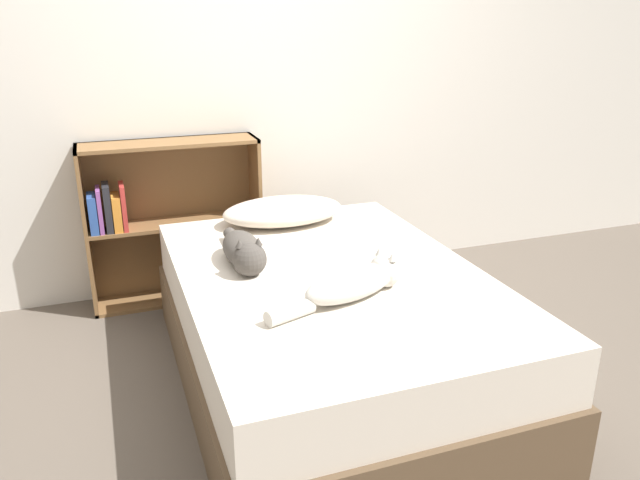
{
  "coord_description": "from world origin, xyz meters",
  "views": [
    {
      "loc": [
        -0.88,
        -2.29,
        1.57
      ],
      "look_at": [
        0.0,
        0.14,
        0.63
      ],
      "focal_mm": 35.0,
      "sensor_mm": 36.0,
      "label": 1
    }
  ],
  "objects": [
    {
      "name": "bookshelf",
      "position": [
        -0.56,
        1.17,
        0.48
      ],
      "size": [
        0.96,
        0.26,
        0.92
      ],
      "color": "brown",
      "rests_on": "ground_plane"
    },
    {
      "name": "bed",
      "position": [
        0.0,
        0.0,
        0.26
      ],
      "size": [
        1.28,
        1.85,
        0.53
      ],
      "color": "brown",
      "rests_on": "ground_plane"
    },
    {
      "name": "pillow",
      "position": [
        0.0,
        0.71,
        0.6
      ],
      "size": [
        0.64,
        0.37,
        0.13
      ],
      "color": "beige",
      "rests_on": "bed"
    },
    {
      "name": "wall_back",
      "position": [
        0.0,
        1.3,
        1.25
      ],
      "size": [
        8.0,
        0.06,
        2.5
      ],
      "color": "silver",
      "rests_on": "ground_plane"
    },
    {
      "name": "ground_plane",
      "position": [
        0.0,
        0.0,
        0.0
      ],
      "size": [
        8.0,
        8.0,
        0.0
      ],
      "primitive_type": "plane",
      "color": "brown"
    },
    {
      "name": "cat_dark",
      "position": [
        -0.33,
        0.21,
        0.6
      ],
      "size": [
        0.17,
        0.55,
        0.17
      ],
      "rotation": [
        0.0,
        0.0,
        4.69
      ],
      "color": "#47423D",
      "rests_on": "bed"
    },
    {
      "name": "cat_light",
      "position": [
        0.0,
        -0.25,
        0.59
      ],
      "size": [
        0.62,
        0.3,
        0.16
      ],
      "rotation": [
        0.0,
        0.0,
        0.33
      ],
      "color": "beige",
      "rests_on": "bed"
    }
  ]
}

